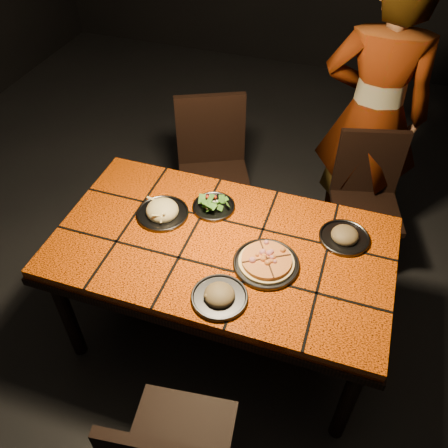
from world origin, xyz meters
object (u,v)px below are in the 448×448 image
(plate_pizza, at_px, (266,262))
(dining_table, at_px, (222,254))
(chair_far_left, at_px, (213,162))
(plate_pasta, at_px, (162,211))
(chair_far_right, at_px, (366,193))
(diner, at_px, (373,116))

(plate_pizza, bearing_deg, dining_table, 164.53)
(chair_far_left, bearing_deg, plate_pasta, -115.07)
(chair_far_left, height_order, chair_far_right, chair_far_left)
(diner, bearing_deg, plate_pizza, 72.40)
(chair_far_left, distance_m, plate_pasta, 0.77)
(chair_far_left, height_order, plate_pasta, chair_far_left)
(dining_table, height_order, chair_far_left, chair_far_left)
(chair_far_right, bearing_deg, chair_far_left, 169.14)
(dining_table, xyz_separation_m, chair_far_left, (-0.35, 0.83, -0.12))
(chair_far_right, distance_m, plate_pasta, 1.29)
(chair_far_left, relative_size, plate_pasta, 3.67)
(chair_far_left, xyz_separation_m, plate_pasta, (-0.00, -0.74, 0.22))
(chair_far_right, bearing_deg, diner, 90.00)
(plate_pizza, xyz_separation_m, plate_pasta, (-0.58, 0.16, 0.01))
(chair_far_left, height_order, plate_pizza, chair_far_left)
(dining_table, xyz_separation_m, chair_far_right, (0.62, 0.90, -0.17))
(chair_far_left, distance_m, diner, 1.01)
(dining_table, relative_size, diner, 0.92)
(dining_table, bearing_deg, plate_pizza, -15.47)
(plate_pizza, bearing_deg, chair_far_right, 67.97)
(diner, xyz_separation_m, plate_pizza, (-0.32, -1.22, -0.11))
(dining_table, xyz_separation_m, plate_pizza, (0.23, -0.06, 0.10))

